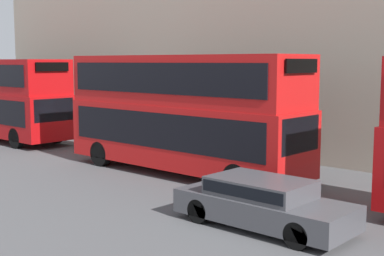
# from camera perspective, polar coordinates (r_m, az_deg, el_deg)

# --- Properties ---
(bus_second_in_queue) EXTENTS (2.59, 10.13, 4.43)m
(bus_second_in_queue) POSITION_cam_1_polar(r_m,az_deg,el_deg) (19.86, -1.07, 2.03)
(bus_second_in_queue) COLOR red
(bus_second_in_queue) RESTS_ON ground
(car_hatchback) EXTENTS (1.84, 4.61, 1.26)m
(car_hatchback) POSITION_cam_1_polar(r_m,az_deg,el_deg) (13.80, 7.53, -7.75)
(car_hatchback) COLOR #47474C
(car_hatchback) RESTS_ON ground
(pedestrian) EXTENTS (0.36, 0.36, 1.58)m
(pedestrian) POSITION_cam_1_polar(r_m,az_deg,el_deg) (20.83, 5.37, -2.52)
(pedestrian) COLOR #334C6B
(pedestrian) RESTS_ON ground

